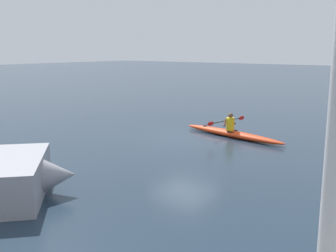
# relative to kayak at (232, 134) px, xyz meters

# --- Properties ---
(ground_plane) EXTENTS (160.00, 160.00, 0.00)m
(ground_plane) POSITION_rel_kayak_xyz_m (1.47, 1.41, -0.14)
(ground_plane) COLOR #1E2D3D
(kayak) EXTENTS (5.20, 1.45, 0.28)m
(kayak) POSITION_rel_kayak_xyz_m (0.00, 0.00, 0.00)
(kayak) COLOR red
(kayak) RESTS_ON ground
(kayaker) EXTENTS (0.61, 2.45, 0.75)m
(kayaker) POSITION_rel_kayak_xyz_m (0.13, -0.02, 0.47)
(kayaker) COLOR yellow
(kayaker) RESTS_ON kayak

